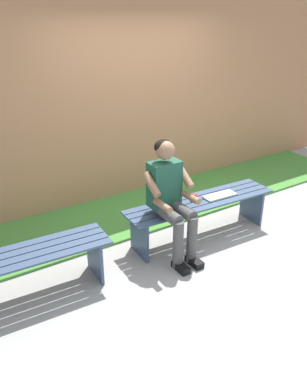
{
  "coord_description": "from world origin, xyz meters",
  "views": [
    {
      "loc": [
        2.64,
        3.11,
        2.45
      ],
      "look_at": [
        0.75,
        0.15,
        0.83
      ],
      "focal_mm": 36.23,
      "sensor_mm": 36.0,
      "label": 1
    }
  ],
  "objects_px": {
    "person_seated": "(171,195)",
    "bench_far": "(15,268)",
    "book_open": "(220,196)",
    "bench_near": "(201,209)",
    "apple": "(194,197)"
  },
  "relations": [
    {
      "from": "bench_far",
      "to": "book_open",
      "type": "bearing_deg",
      "value": 178.97
    },
    {
      "from": "bench_near",
      "to": "person_seated",
      "type": "distance_m",
      "value": 0.62
    },
    {
      "from": "bench_far",
      "to": "person_seated",
      "type": "height_order",
      "value": "person_seated"
    },
    {
      "from": "person_seated",
      "to": "bench_far",
      "type": "bearing_deg",
      "value": -3.59
    },
    {
      "from": "bench_near",
      "to": "person_seated",
      "type": "bearing_deg",
      "value": 11.48
    },
    {
      "from": "apple",
      "to": "book_open",
      "type": "bearing_deg",
      "value": 165.04
    },
    {
      "from": "person_seated",
      "to": "book_open",
      "type": "xyz_separation_m",
      "value": [
        -0.76,
        -0.06,
        -0.22
      ]
    },
    {
      "from": "bench_near",
      "to": "apple",
      "type": "distance_m",
      "value": 0.18
    },
    {
      "from": "bench_near",
      "to": "bench_far",
      "type": "bearing_deg",
      "value": 0.0
    },
    {
      "from": "bench_near",
      "to": "bench_far",
      "type": "xyz_separation_m",
      "value": [
        2.15,
        0.0,
        -0.0
      ]
    },
    {
      "from": "bench_near",
      "to": "bench_far",
      "type": "height_order",
      "value": "same"
    },
    {
      "from": "bench_far",
      "to": "book_open",
      "type": "relative_size",
      "value": 4.26
    },
    {
      "from": "book_open",
      "to": "bench_near",
      "type": "bearing_deg",
      "value": -6.99
    },
    {
      "from": "bench_near",
      "to": "apple",
      "type": "xyz_separation_m",
      "value": [
        0.07,
        -0.04,
        0.16
      ]
    },
    {
      "from": "book_open",
      "to": "apple",
      "type": "bearing_deg",
      "value": -12.15
    }
  ]
}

